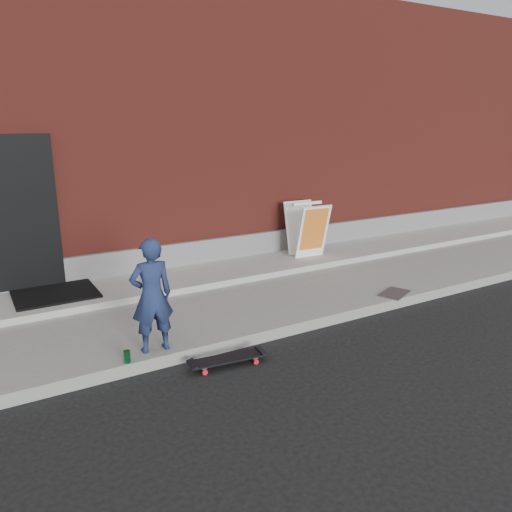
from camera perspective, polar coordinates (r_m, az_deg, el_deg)
ground at (r=6.49m, az=2.71°, el=-9.41°), size 80.00×80.00×0.00m
sidewalk at (r=7.67m, az=-3.41°, el=-4.84°), size 20.00×3.00×0.15m
apron at (r=8.40m, az=-6.21°, el=-2.19°), size 20.00×1.20×0.10m
building at (r=12.36m, az=-15.60°, el=13.78°), size 20.00×8.10×5.00m
child at (r=5.72m, az=-11.85°, el=-4.46°), size 0.49×0.33×1.33m
skateboard at (r=5.81m, az=-3.24°, el=-11.67°), size 0.91×0.33×0.10m
pizza_sign at (r=9.31m, az=5.88°, el=3.09°), size 0.64×0.74×1.01m
soda_can at (r=5.72m, az=-14.52°, el=-11.08°), size 0.10×0.10×0.14m
doormat at (r=7.84m, az=-21.94°, el=-4.04°), size 1.14×0.93×0.03m
utility_plate at (r=7.91m, az=15.54°, el=-4.12°), size 0.61×0.51×0.02m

